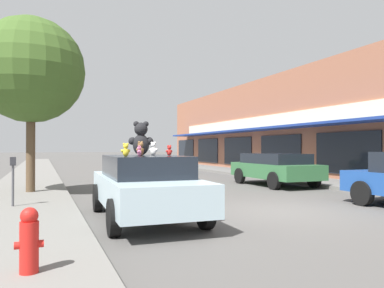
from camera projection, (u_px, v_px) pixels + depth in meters
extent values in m
plane|color=#514F4C|center=(278.00, 211.00, 9.73)|extent=(260.00, 260.00, 0.00)
cube|color=slate|center=(15.00, 227.00, 7.42)|extent=(2.66, 90.00, 0.15)
cube|color=#9E6047|center=(361.00, 126.00, 24.71)|extent=(12.72, 36.65, 6.16)
cube|color=navy|center=(270.00, 128.00, 22.05)|extent=(1.50, 30.79, 0.12)
cube|color=beige|center=(279.00, 119.00, 22.32)|extent=(0.08, 29.32, 0.70)
cube|color=black|center=(346.00, 153.00, 17.44)|extent=(0.06, 3.98, 2.00)
cube|color=black|center=(280.00, 152.00, 22.30)|extent=(0.06, 3.98, 2.00)
cube|color=black|center=(237.00, 151.00, 27.16)|extent=(0.06, 3.98, 2.00)
cube|color=black|center=(208.00, 151.00, 32.02)|extent=(0.06, 3.98, 2.00)
cube|color=black|center=(186.00, 150.00, 36.88)|extent=(0.06, 3.98, 2.00)
cube|color=#ADC6D1|center=(145.00, 190.00, 8.64)|extent=(2.05, 4.76, 0.63)
cube|color=black|center=(145.00, 166.00, 8.65)|extent=(1.75, 2.64, 0.48)
cylinder|color=black|center=(98.00, 198.00, 9.69)|extent=(0.23, 0.72, 0.71)
cylinder|color=black|center=(166.00, 195.00, 10.32)|extent=(0.23, 0.72, 0.71)
cylinder|color=black|center=(114.00, 218.00, 6.96)|extent=(0.23, 0.72, 0.71)
cylinder|color=black|center=(205.00, 212.00, 7.59)|extent=(0.23, 0.72, 0.71)
ellipsoid|color=black|center=(141.00, 145.00, 9.08)|extent=(0.45, 0.41, 0.51)
sphere|color=black|center=(141.00, 129.00, 9.08)|extent=(0.39, 0.39, 0.33)
sphere|color=black|center=(146.00, 124.00, 9.10)|extent=(0.16, 0.16, 0.14)
sphere|color=black|center=(136.00, 124.00, 9.06)|extent=(0.16, 0.16, 0.14)
sphere|color=#3A3A3D|center=(141.00, 130.00, 9.21)|extent=(0.15, 0.15, 0.12)
sphere|color=black|center=(149.00, 141.00, 9.14)|extent=(0.22, 0.22, 0.19)
sphere|color=black|center=(132.00, 141.00, 9.07)|extent=(0.22, 0.22, 0.19)
ellipsoid|color=red|center=(169.00, 152.00, 8.67)|extent=(0.14, 0.13, 0.15)
sphere|color=red|center=(169.00, 147.00, 8.67)|extent=(0.12, 0.12, 0.10)
sphere|color=red|center=(170.00, 146.00, 8.70)|extent=(0.05, 0.05, 0.04)
sphere|color=red|center=(168.00, 146.00, 8.65)|extent=(0.05, 0.05, 0.04)
sphere|color=#FF4741|center=(168.00, 148.00, 8.71)|extent=(0.05, 0.05, 0.04)
sphere|color=red|center=(171.00, 151.00, 8.72)|extent=(0.07, 0.07, 0.06)
sphere|color=red|center=(167.00, 151.00, 8.64)|extent=(0.07, 0.07, 0.06)
ellipsoid|color=yellow|center=(126.00, 152.00, 7.92)|extent=(0.15, 0.13, 0.18)
sphere|color=yellow|center=(126.00, 146.00, 7.92)|extent=(0.13, 0.13, 0.11)
sphere|color=yellow|center=(128.00, 144.00, 7.94)|extent=(0.05, 0.05, 0.05)
sphere|color=yellow|center=(124.00, 144.00, 7.90)|extent=(0.05, 0.05, 0.05)
sphere|color=#FFFF4D|center=(125.00, 146.00, 7.96)|extent=(0.05, 0.05, 0.04)
sphere|color=yellow|center=(129.00, 151.00, 7.96)|extent=(0.07, 0.07, 0.06)
sphere|color=yellow|center=(122.00, 151.00, 7.89)|extent=(0.07, 0.07, 0.06)
ellipsoid|color=teal|center=(140.00, 150.00, 9.62)|extent=(0.21, 0.19, 0.23)
sphere|color=teal|center=(141.00, 144.00, 9.62)|extent=(0.18, 0.18, 0.15)
sphere|color=teal|center=(142.00, 142.00, 9.66)|extent=(0.08, 0.08, 0.06)
sphere|color=teal|center=(139.00, 142.00, 9.59)|extent=(0.08, 0.08, 0.06)
sphere|color=#47CDC6|center=(139.00, 144.00, 9.67)|extent=(0.07, 0.07, 0.06)
sphere|color=teal|center=(143.00, 149.00, 9.69)|extent=(0.11, 0.11, 0.08)
sphere|color=teal|center=(137.00, 149.00, 9.58)|extent=(0.11, 0.11, 0.08)
ellipsoid|color=olive|center=(141.00, 151.00, 8.61)|extent=(0.21, 0.20, 0.21)
sphere|color=olive|center=(141.00, 145.00, 8.62)|extent=(0.18, 0.18, 0.13)
sphere|color=olive|center=(142.00, 142.00, 8.66)|extent=(0.08, 0.08, 0.06)
sphere|color=olive|center=(139.00, 142.00, 8.58)|extent=(0.08, 0.08, 0.06)
sphere|color=tan|center=(139.00, 145.00, 8.65)|extent=(0.07, 0.07, 0.05)
sphere|color=olive|center=(143.00, 150.00, 8.69)|extent=(0.11, 0.11, 0.08)
sphere|color=olive|center=(138.00, 150.00, 8.55)|extent=(0.11, 0.11, 0.08)
ellipsoid|color=pink|center=(139.00, 153.00, 8.31)|extent=(0.14, 0.14, 0.15)
sphere|color=pink|center=(139.00, 148.00, 8.31)|extent=(0.13, 0.13, 0.09)
sphere|color=pink|center=(140.00, 146.00, 8.35)|extent=(0.05, 0.05, 0.04)
sphere|color=pink|center=(139.00, 146.00, 8.28)|extent=(0.05, 0.05, 0.04)
sphere|color=#FFA3DA|center=(138.00, 148.00, 8.32)|extent=(0.05, 0.05, 0.03)
sphere|color=pink|center=(140.00, 152.00, 8.37)|extent=(0.07, 0.07, 0.05)
sphere|color=pink|center=(138.00, 152.00, 8.26)|extent=(0.07, 0.07, 0.05)
ellipsoid|color=white|center=(153.00, 151.00, 8.99)|extent=(0.20, 0.20, 0.20)
sphere|color=white|center=(153.00, 145.00, 8.99)|extent=(0.18, 0.18, 0.13)
sphere|color=white|center=(155.00, 143.00, 8.97)|extent=(0.08, 0.08, 0.05)
sphere|color=white|center=(152.00, 143.00, 9.02)|extent=(0.08, 0.08, 0.05)
sphere|color=white|center=(155.00, 145.00, 9.04)|extent=(0.07, 0.07, 0.05)
sphere|color=white|center=(156.00, 150.00, 8.96)|extent=(0.10, 0.10, 0.07)
sphere|color=white|center=(151.00, 150.00, 9.04)|extent=(0.10, 0.10, 0.07)
cylinder|color=black|center=(362.00, 193.00, 10.65)|extent=(0.20, 0.71, 0.71)
cube|color=#336B3D|center=(275.00, 170.00, 16.33)|extent=(1.99, 4.42, 0.61)
cube|color=black|center=(275.00, 159.00, 16.34)|extent=(1.75, 3.04, 0.44)
cylinder|color=black|center=(240.00, 176.00, 17.23)|extent=(0.20, 0.71, 0.71)
cylinder|color=black|center=(275.00, 175.00, 17.96)|extent=(0.20, 0.71, 0.71)
cylinder|color=black|center=(274.00, 181.00, 14.70)|extent=(0.20, 0.71, 0.71)
cylinder|color=black|center=(314.00, 179.00, 15.42)|extent=(0.20, 0.71, 0.71)
cylinder|color=brown|center=(31.00, 153.00, 12.81)|extent=(0.30, 0.30, 2.64)
sphere|color=#3D5B23|center=(31.00, 70.00, 12.84)|extent=(3.62, 3.62, 3.62)
cylinder|color=red|center=(29.00, 247.00, 4.51)|extent=(0.22, 0.22, 0.62)
sphere|color=red|center=(29.00, 216.00, 4.51)|extent=(0.21, 0.21, 0.21)
cylinder|color=red|center=(19.00, 246.00, 4.47)|extent=(0.10, 0.09, 0.09)
cylinder|color=red|center=(39.00, 244.00, 4.55)|extent=(0.10, 0.09, 0.09)
cylinder|color=#4C4C51|center=(13.00, 186.00, 9.64)|extent=(0.06, 0.06, 1.05)
cube|color=#2D2D33|center=(13.00, 161.00, 9.65)|extent=(0.14, 0.10, 0.22)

